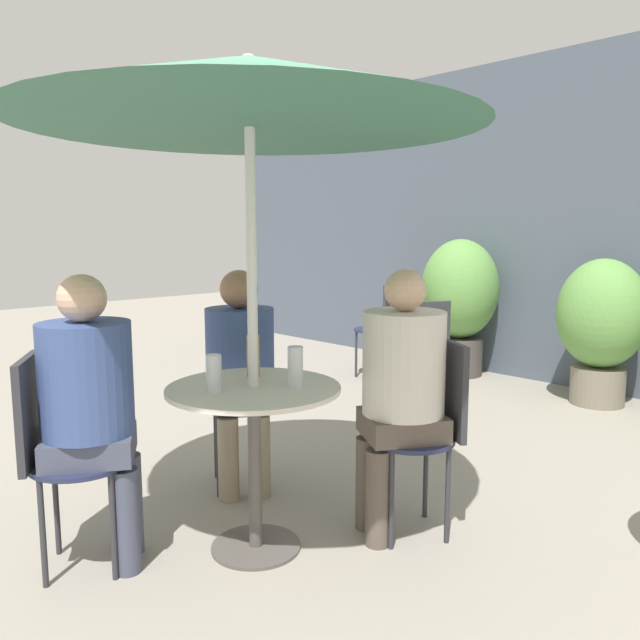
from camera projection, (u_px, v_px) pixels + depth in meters
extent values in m
plane|color=gray|center=(260.00, 559.00, 2.70)|extent=(20.00, 20.00, 0.00)
cube|color=#4C5666|center=(629.00, 220.00, 5.22)|extent=(10.00, 0.06, 3.00)
cylinder|color=#514C47|center=(256.00, 546.00, 2.80)|extent=(0.40, 0.40, 0.01)
cylinder|color=#514C47|center=(255.00, 469.00, 2.75)|extent=(0.06, 0.06, 0.71)
cylinder|color=silver|center=(254.00, 389.00, 2.69)|extent=(0.76, 0.76, 0.02)
cylinder|color=#232847|center=(411.00, 438.00, 2.88)|extent=(0.41, 0.41, 0.02)
cylinder|color=#2D2D33|center=(448.00, 496.00, 2.81)|extent=(0.02, 0.02, 0.45)
cylinder|color=#2D2D33|center=(426.00, 473.00, 3.07)|extent=(0.02, 0.02, 0.45)
cylinder|color=#2D2D33|center=(392.00, 501.00, 2.76)|extent=(0.02, 0.02, 0.45)
cylinder|color=#2D2D33|center=(374.00, 478.00, 3.02)|extent=(0.02, 0.02, 0.45)
cube|color=#2D2D33|center=(449.00, 388.00, 2.89)|extent=(0.31, 0.21, 0.44)
cylinder|color=#232847|center=(240.00, 405.00, 3.43)|extent=(0.41, 0.41, 0.02)
cylinder|color=#2D2D33|center=(262.00, 437.00, 3.62)|extent=(0.02, 0.02, 0.45)
cylinder|color=#2D2D33|center=(216.00, 440.00, 3.57)|extent=(0.02, 0.02, 0.45)
cylinder|color=#2D2D33|center=(268.00, 452.00, 3.36)|extent=(0.02, 0.02, 0.45)
cylinder|color=#2D2D33|center=(218.00, 456.00, 3.31)|extent=(0.02, 0.02, 0.45)
cube|color=#2D2D33|center=(237.00, 357.00, 3.58)|extent=(0.21, 0.31, 0.44)
cylinder|color=#232847|center=(81.00, 462.00, 2.58)|extent=(0.41, 0.41, 0.02)
cylinder|color=#2D2D33|center=(56.00, 505.00, 2.72)|extent=(0.02, 0.02, 0.45)
cylinder|color=#2D2D33|center=(43.00, 534.00, 2.46)|extent=(0.02, 0.02, 0.45)
cylinder|color=#2D2D33|center=(120.00, 500.00, 2.77)|extent=(0.02, 0.02, 0.45)
cylinder|color=#2D2D33|center=(113.00, 527.00, 2.51)|extent=(0.02, 0.02, 0.45)
cube|color=#2D2D33|center=(29.00, 411.00, 2.51)|extent=(0.31, 0.21, 0.44)
cylinder|color=#232847|center=(375.00, 330.00, 6.05)|extent=(0.41, 0.41, 0.02)
cylinder|color=#2D2D33|center=(381.00, 357.00, 5.90)|extent=(0.02, 0.02, 0.45)
cylinder|color=#2D2D33|center=(393.00, 353.00, 6.12)|extent=(0.02, 0.02, 0.45)
cylinder|color=#2D2D33|center=(356.00, 354.00, 6.04)|extent=(0.02, 0.02, 0.45)
cylinder|color=#2D2D33|center=(369.00, 350.00, 6.26)|extent=(0.02, 0.02, 0.45)
cube|color=#2D2D33|center=(392.00, 307.00, 5.92)|extent=(0.11, 0.35, 0.44)
cylinder|color=#232847|center=(414.00, 359.00, 4.66)|extent=(0.41, 0.41, 0.02)
cylinder|color=#2D2D33|center=(407.00, 396.00, 4.53)|extent=(0.02, 0.02, 0.45)
cylinder|color=#2D2D33|center=(439.00, 392.00, 4.62)|extent=(0.02, 0.02, 0.45)
cylinder|color=#2D2D33|center=(390.00, 387.00, 4.77)|extent=(0.02, 0.02, 0.45)
cylinder|color=#2D2D33|center=(420.00, 384.00, 4.87)|extent=(0.02, 0.02, 0.45)
cube|color=#2D2D33|center=(428.00, 332.00, 4.46)|extent=(0.16, 0.33, 0.44)
cylinder|color=brown|center=(367.00, 483.00, 2.96)|extent=(0.11, 0.11, 0.45)
cylinder|color=brown|center=(378.00, 498.00, 2.80)|extent=(0.11, 0.11, 0.45)
cube|color=brown|center=(403.00, 425.00, 2.86)|extent=(0.46, 0.47, 0.11)
cylinder|color=beige|center=(404.00, 363.00, 2.82)|extent=(0.38, 0.38, 0.47)
sphere|color=#DBAD89|center=(405.00, 290.00, 2.78)|extent=(0.19, 0.19, 0.19)
cylinder|color=gray|center=(228.00, 459.00, 3.28)|extent=(0.11, 0.11, 0.45)
cylinder|color=gray|center=(260.00, 456.00, 3.31)|extent=(0.11, 0.11, 0.45)
cube|color=gray|center=(241.00, 395.00, 3.38)|extent=(0.46, 0.45, 0.11)
cylinder|color=#384C84|center=(240.00, 347.00, 3.35)|extent=(0.37, 0.37, 0.42)
sphere|color=#9E7051|center=(239.00, 289.00, 3.30)|extent=(0.20, 0.20, 0.20)
cylinder|color=#42475B|center=(126.00, 521.00, 2.57)|extent=(0.11, 0.11, 0.45)
cylinder|color=#42475B|center=(130.00, 504.00, 2.73)|extent=(0.11, 0.11, 0.45)
cube|color=#42475B|center=(90.00, 446.00, 2.58)|extent=(0.45, 0.47, 0.11)
cylinder|color=#384C84|center=(86.00, 378.00, 2.54)|extent=(0.37, 0.37, 0.46)
sphere|color=#DBAD89|center=(82.00, 298.00, 2.49)|extent=(0.19, 0.19, 0.19)
cylinder|color=#B28433|center=(253.00, 356.00, 2.86)|extent=(0.06, 0.06, 0.20)
cylinder|color=silver|center=(214.00, 374.00, 2.58)|extent=(0.07, 0.07, 0.16)
cylinder|color=silver|center=(295.00, 367.00, 2.66)|extent=(0.07, 0.07, 0.18)
cylinder|color=#47423D|center=(458.00, 356.00, 6.17)|extent=(0.48, 0.48, 0.37)
ellipsoid|color=#609947|center=(460.00, 289.00, 6.08)|extent=(0.75, 0.75, 0.97)
cylinder|color=slate|center=(597.00, 385.00, 5.11)|extent=(0.42, 0.42, 0.31)
ellipsoid|color=#609947|center=(602.00, 313.00, 5.03)|extent=(0.70, 0.70, 0.89)
cylinder|color=silver|center=(253.00, 315.00, 2.65)|extent=(0.04, 0.04, 2.11)
cone|color=#33664C|center=(249.00, 91.00, 2.52)|extent=(1.94, 1.94, 0.28)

